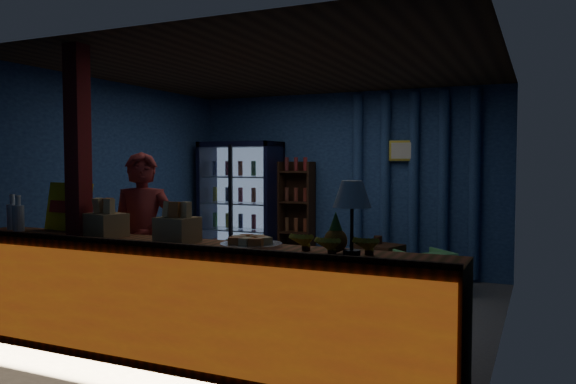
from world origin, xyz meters
name	(u,v)px	position (x,y,z in m)	size (l,w,h in m)	color
ground	(281,305)	(0.00, 0.00, 0.00)	(4.60, 4.60, 0.00)	#515154
room_walls	(281,164)	(0.00, 0.00, 1.57)	(4.60, 4.60, 4.60)	navy
counter	(180,302)	(0.00, -1.91, 0.48)	(4.40, 0.57, 0.99)	brown
support_post	(79,196)	(-1.05, -1.90, 1.30)	(0.16, 0.16, 2.60)	maroon
beverage_cooler	(243,205)	(-1.55, 1.92, 0.93)	(1.20, 0.62, 1.90)	black
bottle_shelf	(298,216)	(-0.70, 2.06, 0.79)	(0.50, 0.28, 1.60)	#321F0F
curtain_folds	(413,183)	(1.00, 2.14, 1.30)	(1.74, 0.14, 2.50)	navy
framed_picture	(402,151)	(0.85, 2.10, 1.75)	(0.36, 0.04, 0.28)	gold
shopkeeper	(143,242)	(-0.77, -1.40, 0.84)	(0.61, 0.40, 1.68)	maroon
green_chair	(424,271)	(1.32, 1.27, 0.27)	(0.57, 0.58, 0.53)	#5AB565
side_table	(378,264)	(0.69, 1.48, 0.27)	(0.69, 0.58, 0.64)	#321F0F
yellow_sign	(68,207)	(-1.40, -1.68, 1.17)	(0.57, 0.16, 0.45)	yellow
soda_bottles	(3,215)	(-2.05, -1.87, 1.09)	(0.62, 0.18, 0.33)	#B6130C
snack_box_left	(177,228)	(-0.05, -1.86, 1.06)	(0.33, 0.28, 0.32)	#A78450
snack_box_centre	(106,223)	(-0.79, -1.86, 1.07)	(0.37, 0.33, 0.33)	#A78450
pastry_tray	(251,243)	(0.61, -1.84, 0.98)	(0.47, 0.47, 0.08)	silver
banana_bunches	(334,244)	(1.30, -1.92, 1.02)	(0.68, 0.27, 0.15)	yellow
table_lamp	(352,197)	(1.44, -1.93, 1.35)	(0.26, 0.26, 0.51)	black
pineapple	(336,237)	(1.31, -1.89, 1.07)	(0.17, 0.17, 0.29)	#9B621C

